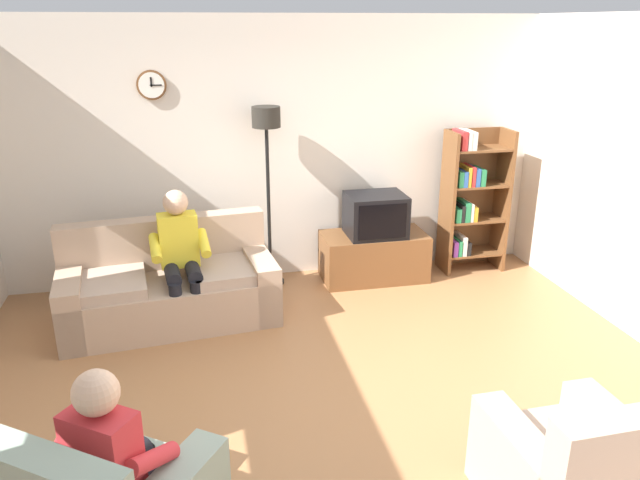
{
  "coord_description": "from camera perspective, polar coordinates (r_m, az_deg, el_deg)",
  "views": [
    {
      "loc": [
        -0.89,
        -3.58,
        2.61
      ],
      "look_at": [
        0.11,
        1.07,
        0.91
      ],
      "focal_mm": 34.26,
      "sensor_mm": 36.0,
      "label": 1
    }
  ],
  "objects": [
    {
      "name": "person_on_couch",
      "position": [
        5.53,
        -12.91,
        -1.12
      ],
      "size": [
        0.54,
        0.56,
        1.24
      ],
      "color": "yellow",
      "rests_on": "ground_plane"
    },
    {
      "name": "ground_plane",
      "position": [
        4.52,
        1.54,
        -15.63
      ],
      "size": [
        12.0,
        12.0,
        0.0
      ],
      "primitive_type": "plane",
      "color": "#9E6B42"
    },
    {
      "name": "armchair_near_bookshelf",
      "position": [
        3.82,
        22.67,
        -19.62
      ],
      "size": [
        0.82,
        0.9,
        0.9
      ],
      "color": "tan",
      "rests_on": "ground_plane"
    },
    {
      "name": "tv_stand",
      "position": [
        6.56,
        5.03,
        -1.52
      ],
      "size": [
        1.1,
        0.56,
        0.5
      ],
      "color": "brown",
      "rests_on": "ground_plane"
    },
    {
      "name": "floor_lamp",
      "position": [
        6.09,
        -4.98,
        8.59
      ],
      "size": [
        0.28,
        0.28,
        1.85
      ],
      "color": "black",
      "rests_on": "ground_plane"
    },
    {
      "name": "tv",
      "position": [
        6.38,
        5.22,
        2.35
      ],
      "size": [
        0.6,
        0.49,
        0.44
      ],
      "color": "black",
      "rests_on": "tv_stand"
    },
    {
      "name": "bookshelf",
      "position": [
        6.83,
        13.82,
        3.81
      ],
      "size": [
        0.68,
        0.36,
        1.56
      ],
      "color": "brown",
      "rests_on": "ground_plane"
    },
    {
      "name": "back_wall_assembly",
      "position": [
        6.43,
        -4.0,
        8.3
      ],
      "size": [
        6.2,
        0.17,
        2.7
      ],
      "color": "silver",
      "rests_on": "ground_plane"
    },
    {
      "name": "couch",
      "position": [
        5.78,
        -13.9,
        -4.41
      ],
      "size": [
        1.98,
        1.07,
        0.9
      ],
      "color": "tan",
      "rests_on": "ground_plane"
    },
    {
      "name": "person_in_left_armchair",
      "position": [
        3.34,
        -18.32,
        -18.45
      ],
      "size": [
        0.62,
        0.64,
        1.12
      ],
      "color": "red",
      "rests_on": "ground_plane"
    }
  ]
}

